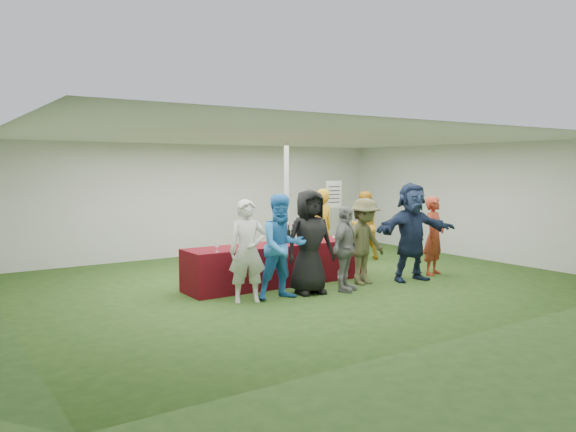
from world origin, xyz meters
TOP-DOWN VIEW (x-y plane):
  - ground at (0.00, 0.00)m, footprint 60.00×60.00m
  - tent at (0.50, 1.20)m, footprint 10.00×10.00m
  - serving_table at (-0.45, 0.02)m, footprint 3.60×0.80m
  - wine_bottles at (0.13, 0.16)m, footprint 0.62×0.13m
  - wine_glasses at (-0.88, -0.23)m, footprint 2.72×0.14m
  - water_bottle at (-0.46, 0.10)m, footprint 0.07×0.07m
  - bar_towel at (1.03, 0.07)m, footprint 0.25×0.18m
  - dump_bucket at (1.13, -0.20)m, footprint 0.22×0.22m
  - wine_list_sign at (3.03, 2.79)m, footprint 0.50×0.03m
  - staff_pourer at (1.19, 0.90)m, footprint 0.64×0.44m
  - staff_back at (2.66, 1.21)m, footprint 0.83×0.68m
  - customer_0 at (-1.63, -0.88)m, footprint 0.70×0.58m
  - customer_1 at (-1.04, -0.99)m, footprint 0.90×0.73m
  - customer_2 at (-0.44, -0.92)m, footprint 0.94×0.68m
  - customer_3 at (0.17, -1.13)m, footprint 0.94×0.73m
  - customer_4 at (0.83, -0.87)m, footprint 1.11×0.75m
  - customer_5 at (1.80, -1.12)m, footprint 1.80×0.84m
  - customer_6 at (2.60, -0.96)m, footprint 0.67×0.55m

SIDE VIEW (x-z plane):
  - ground at x=0.00m, z-range 0.00..0.00m
  - serving_table at x=-0.45m, z-range 0.00..0.75m
  - customer_3 at x=0.17m, z-range 0.00..1.49m
  - bar_towel at x=1.03m, z-range 0.75..0.78m
  - customer_6 at x=2.60m, z-range 0.00..1.57m
  - customer_4 at x=0.83m, z-range 0.00..1.59m
  - staff_back at x=2.66m, z-range 0.00..1.59m
  - customer_0 at x=-1.63m, z-range 0.00..1.64m
  - dump_bucket at x=1.13m, z-range 0.75..0.93m
  - staff_pourer at x=1.19m, z-range 0.00..1.69m
  - water_bottle at x=-0.46m, z-range 0.74..0.97m
  - customer_1 at x=-1.04m, z-range 0.00..1.72m
  - wine_glasses at x=-0.88m, z-range 0.78..0.94m
  - wine_bottles at x=0.13m, z-range 0.71..1.03m
  - customer_2 at x=-0.44m, z-range 0.00..1.78m
  - customer_5 at x=1.80m, z-range 0.00..1.87m
  - wine_list_sign at x=3.03m, z-range 0.42..2.22m
  - tent at x=0.50m, z-range -3.65..6.35m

